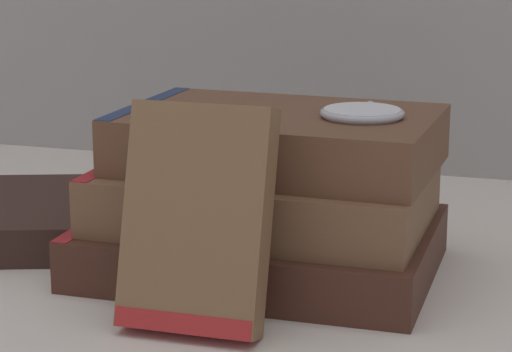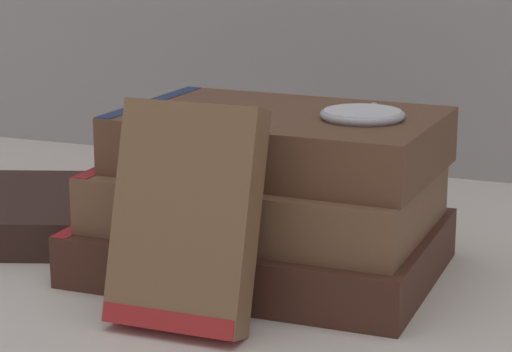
# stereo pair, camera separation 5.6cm
# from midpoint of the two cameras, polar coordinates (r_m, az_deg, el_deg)

# --- Properties ---
(ground_plane) EXTENTS (3.00, 3.00, 0.00)m
(ground_plane) POSITION_cam_midpoint_polar(r_m,az_deg,el_deg) (0.71, 0.56, -6.28)
(ground_plane) COLOR beige
(book_flat_bottom) EXTENTS (0.24, 0.17, 0.04)m
(book_flat_bottom) POSITION_cam_midpoint_polar(r_m,az_deg,el_deg) (0.75, 2.08, -3.77)
(book_flat_bottom) COLOR #422319
(book_flat_bottom) RESTS_ON ground_plane
(book_flat_middle) EXTENTS (0.22, 0.15, 0.04)m
(book_flat_middle) POSITION_cam_midpoint_polar(r_m,az_deg,el_deg) (0.74, 2.29, -1.05)
(book_flat_middle) COLOR brown
(book_flat_middle) RESTS_ON book_flat_bottom
(book_flat_top) EXTENTS (0.22, 0.15, 0.04)m
(book_flat_top) POSITION_cam_midpoint_polar(r_m,az_deg,el_deg) (0.74, 3.12, 1.94)
(book_flat_top) COLOR brown
(book_flat_top) RESTS_ON book_flat_middle
(book_leaning_front) EXTENTS (0.09, 0.06, 0.14)m
(book_leaning_front) POSITION_cam_midpoint_polar(r_m,az_deg,el_deg) (0.64, -1.45, -2.65)
(book_leaning_front) COLOR brown
(book_leaning_front) RESTS_ON ground_plane
(pocket_watch) EXTENTS (0.06, 0.06, 0.01)m
(pocket_watch) POSITION_cam_midpoint_polar(r_m,az_deg,el_deg) (0.71, 7.95, 3.25)
(pocket_watch) COLOR silver
(pocket_watch) RESTS_ON book_flat_top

